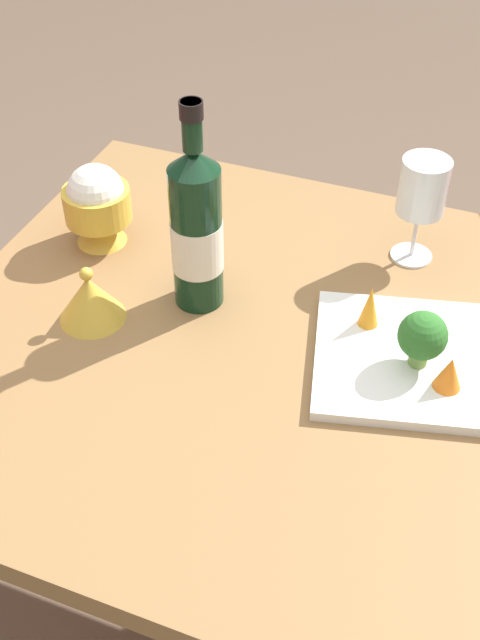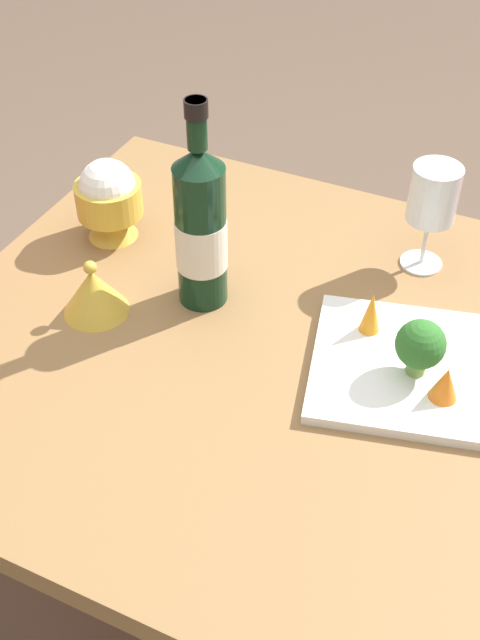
{
  "view_description": "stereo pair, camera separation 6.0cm",
  "coord_description": "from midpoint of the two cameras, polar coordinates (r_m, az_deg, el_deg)",
  "views": [
    {
      "loc": [
        -0.31,
        0.8,
        1.51
      ],
      "look_at": [
        0.0,
        0.0,
        0.75
      ],
      "focal_mm": 44.61,
      "sensor_mm": 36.0,
      "label": 1
    },
    {
      "loc": [
        -0.36,
        0.77,
        1.51
      ],
      "look_at": [
        0.0,
        0.0,
        0.75
      ],
      "focal_mm": 44.61,
      "sensor_mm": 36.0,
      "label": 2
    }
  ],
  "objects": [
    {
      "name": "wine_glass",
      "position": [
        1.26,
        11.65,
        9.14
      ],
      "size": [
        0.08,
        0.08,
        0.18
      ],
      "color": "white",
      "rests_on": "dining_table"
    },
    {
      "name": "carrot_garnish_right",
      "position": [
        1.15,
        7.84,
        0.95
      ],
      "size": [
        0.03,
        0.03,
        0.07
      ],
      "color": "orange",
      "rests_on": "serving_plate"
    },
    {
      "name": "wine_bottle",
      "position": [
        1.15,
        -4.64,
        6.46
      ],
      "size": [
        0.08,
        0.08,
        0.33
      ],
      "color": "black",
      "rests_on": "dining_table"
    },
    {
      "name": "carrot_garnish_left",
      "position": [
        1.08,
        13.27,
        -3.75
      ],
      "size": [
        0.04,
        0.04,
        0.05
      ],
      "color": "orange",
      "rests_on": "serving_plate"
    },
    {
      "name": "ground_plane",
      "position": [
        1.74,
        -1.04,
        -18.84
      ],
      "size": [
        8.0,
        8.0,
        0.0
      ],
      "primitive_type": "plane",
      "color": "brown"
    },
    {
      "name": "rice_bowl_lid",
      "position": [
        1.2,
        -12.12,
        1.52
      ],
      "size": [
        0.1,
        0.1,
        0.09
      ],
      "color": "gold",
      "rests_on": "dining_table"
    },
    {
      "name": "dining_table",
      "position": [
        1.22,
        -1.41,
        -4.0
      ],
      "size": [
        0.89,
        0.89,
        0.72
      ],
      "color": "olive",
      "rests_on": "ground_plane"
    },
    {
      "name": "serving_plate",
      "position": [
        1.14,
        10.21,
        -2.79
      ],
      "size": [
        0.3,
        0.3,
        0.02
      ],
      "rotation": [
        0.0,
        0.0,
        0.24
      ],
      "color": "white",
      "rests_on": "dining_table"
    },
    {
      "name": "rice_bowl",
      "position": [
        1.33,
        -11.5,
        8.16
      ],
      "size": [
        0.11,
        0.11,
        0.14
      ],
      "color": "gold",
      "rests_on": "dining_table"
    },
    {
      "name": "broccoli_floret",
      "position": [
        1.09,
        11.43,
        -1.22
      ],
      "size": [
        0.07,
        0.07,
        0.09
      ],
      "color": "#729E4C",
      "rests_on": "serving_plate"
    }
  ]
}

